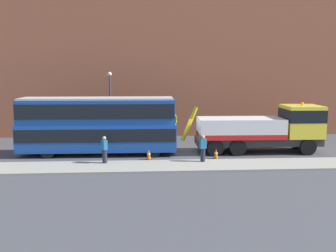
% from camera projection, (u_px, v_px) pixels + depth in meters
% --- Properties ---
extents(ground_plane, '(120.00, 120.00, 0.00)m').
position_uv_depth(ground_plane, '(185.00, 152.00, 27.30)').
color(ground_plane, '#424247').
extents(near_kerb, '(60.00, 2.80, 0.15)m').
position_uv_depth(near_kerb, '(193.00, 166.00, 23.14)').
color(near_kerb, gray).
rests_on(near_kerb, ground_plane).
extents(building_facade, '(60.00, 1.50, 16.00)m').
position_uv_depth(building_facade, '(177.00, 47.00, 33.79)').
color(building_facade, '#935138').
rests_on(building_facade, ground_plane).
extents(recovery_tow_truck, '(10.16, 2.79, 3.67)m').
position_uv_depth(recovery_tow_truck, '(264.00, 128.00, 27.19)').
color(recovery_tow_truck, '#2D2D2D').
rests_on(recovery_tow_truck, ground_plane).
extents(double_decker_bus, '(11.08, 2.73, 4.06)m').
position_uv_depth(double_decker_bus, '(98.00, 123.00, 26.38)').
color(double_decker_bus, '#19479E').
rests_on(double_decker_bus, ground_plane).
extents(pedestrian_onlooker, '(0.43, 0.48, 1.71)m').
position_uv_depth(pedestrian_onlooker, '(104.00, 150.00, 23.45)').
color(pedestrian_onlooker, '#232333').
rests_on(pedestrian_onlooker, near_kerb).
extents(pedestrian_bystander, '(0.45, 0.36, 1.71)m').
position_uv_depth(pedestrian_bystander, '(203.00, 149.00, 23.84)').
color(pedestrian_bystander, '#232333').
rests_on(pedestrian_bystander, near_kerb).
extents(traffic_cone_near_bus, '(0.36, 0.36, 0.72)m').
position_uv_depth(traffic_cone_near_bus, '(149.00, 155.00, 25.03)').
color(traffic_cone_near_bus, orange).
rests_on(traffic_cone_near_bus, ground_plane).
extents(traffic_cone_midway, '(0.36, 0.36, 0.72)m').
position_uv_depth(traffic_cone_midway, '(216.00, 154.00, 25.27)').
color(traffic_cone_midway, orange).
rests_on(traffic_cone_midway, ground_plane).
extents(street_lamp, '(0.36, 0.36, 5.83)m').
position_uv_depth(street_lamp, '(110.00, 100.00, 31.92)').
color(street_lamp, '#38383D').
rests_on(street_lamp, ground_plane).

